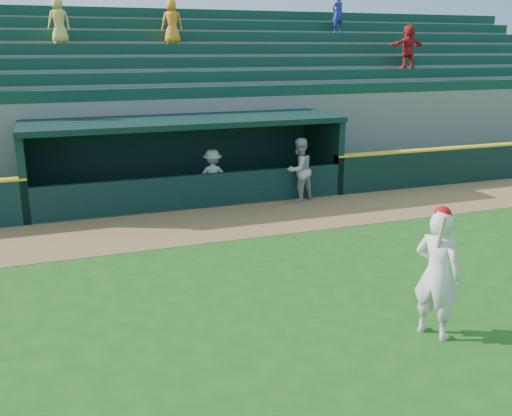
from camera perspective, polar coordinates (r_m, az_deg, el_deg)
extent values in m
plane|color=#1C4E13|center=(10.81, 2.97, -8.82)|extent=(120.00, 120.00, 0.00)
cube|color=brown|center=(15.14, -4.33, -1.54)|extent=(40.00, 3.00, 0.01)
imported|color=#A7A7A2|center=(17.22, 4.35, 3.84)|extent=(1.13, 1.01, 1.91)
imported|color=#ABAAA5|center=(17.06, -4.36, 3.20)|extent=(1.11, 0.74, 1.60)
cube|color=#60605C|center=(17.74, -6.83, 1.03)|extent=(9.00, 2.60, 0.04)
cube|color=black|center=(17.06, -22.16, 3.28)|extent=(0.20, 2.60, 2.30)
cube|color=black|center=(19.06, 6.67, 5.54)|extent=(0.20, 2.60, 2.30)
cube|color=black|center=(18.74, -7.89, 5.32)|extent=(9.40, 0.20, 2.30)
cube|color=black|center=(17.30, -7.09, 8.61)|extent=(9.40, 2.80, 0.16)
cube|color=black|center=(16.48, -5.89, 1.64)|extent=(9.00, 0.16, 1.00)
cube|color=brown|center=(18.45, -7.44, 2.31)|extent=(8.40, 0.45, 0.10)
cube|color=slate|center=(19.20, -8.27, 6.48)|extent=(34.00, 0.85, 2.91)
cube|color=#0F3828|center=(18.89, -8.39, 11.32)|extent=(34.00, 0.60, 0.36)
cube|color=slate|center=(19.99, -8.82, 7.47)|extent=(34.00, 0.85, 3.36)
cube|color=#0F3828|center=(19.69, -8.97, 12.79)|extent=(34.00, 0.60, 0.36)
cube|color=slate|center=(20.78, -9.32, 8.39)|extent=(34.00, 0.85, 3.81)
cube|color=#0F3828|center=(20.51, -9.52, 14.13)|extent=(34.00, 0.60, 0.36)
cube|color=slate|center=(21.58, -9.80, 9.23)|extent=(34.00, 0.85, 4.26)
cube|color=#0F3828|center=(21.34, -10.03, 15.37)|extent=(34.00, 0.60, 0.36)
cube|color=slate|center=(22.39, -10.24, 10.02)|extent=(34.00, 0.85, 4.71)
cube|color=#0F3828|center=(22.18, -10.51, 16.52)|extent=(34.00, 0.60, 0.36)
cube|color=slate|center=(23.21, -10.65, 10.75)|extent=(34.00, 0.85, 5.16)
cube|color=#0F3828|center=(23.03, -10.96, 17.58)|extent=(34.00, 0.60, 0.36)
cube|color=slate|center=(24.03, -11.04, 11.43)|extent=(34.00, 0.85, 5.61)
cube|color=#0F3828|center=(23.88, -11.38, 18.57)|extent=(34.00, 0.60, 0.36)
cube|color=slate|center=(24.59, -11.26, 11.51)|extent=(34.50, 0.30, 5.61)
imported|color=orange|center=(21.50, -8.40, 17.94)|extent=(0.78, 0.55, 1.51)
imported|color=#B11B1D|center=(23.46, 14.96, 15.34)|extent=(1.54, 0.56, 1.63)
imported|color=navy|center=(24.78, 8.17, 18.68)|extent=(0.62, 0.48, 1.52)
imported|color=#EFBC54|center=(21.03, -19.12, 17.28)|extent=(0.80, 0.60, 1.48)
imported|color=silver|center=(9.48, 17.67, -6.33)|extent=(0.79, 0.91, 2.10)
sphere|color=#AE090D|center=(9.17, 18.17, -0.64)|extent=(0.27, 0.27, 0.27)
cylinder|color=#CDBA83|center=(8.96, 18.00, -2.54)|extent=(0.30, 0.45, 0.76)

